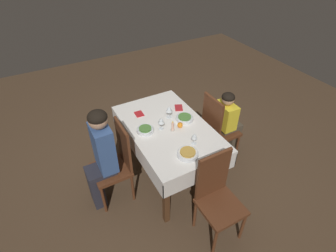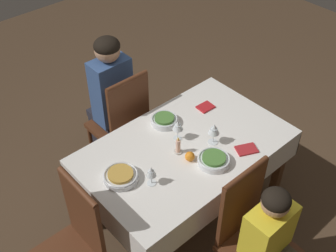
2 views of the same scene
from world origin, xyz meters
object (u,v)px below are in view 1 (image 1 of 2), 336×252
wine_glass_south (161,121)px  napkin_spare_side (179,108)px  chair_south (116,161)px  bowl_north (185,118)px  bowl_east (188,153)px  orange_fruit (180,125)px  dining_table (168,133)px  candle_centerpiece (173,127)px  napkin_red_folded (139,114)px  chair_north (217,127)px  bowl_south (145,130)px  wine_glass_east (194,136)px  chair_east (217,195)px  person_adult_denim (100,155)px  wine_glass_north (169,109)px  person_child_yellow (228,122)px

wine_glass_south → napkin_spare_side: size_ratio=0.95×
chair_south → bowl_north: 0.95m
bowl_east → orange_fruit: 0.47m
dining_table → napkin_spare_side: napkin_spare_side is taller
candle_centerpiece → napkin_spare_side: bearing=140.8°
napkin_red_folded → chair_north: bearing=61.2°
bowl_south → wine_glass_east: size_ratio=1.34×
chair_east → candle_centerpiece: (-0.87, -0.01, 0.25)m
chair_north → wine_glass_south: chair_north is taller
person_adult_denim → candle_centerpiece: bearing=87.3°
bowl_north → wine_glass_east: bearing=-18.0°
chair_east → dining_table: bearing=91.8°
chair_south → wine_glass_north: chair_south is taller
bowl_south → napkin_red_folded: bearing=168.0°
candle_centerpiece → chair_north: bearing=89.8°
wine_glass_south → chair_east: bearing=7.0°
person_child_yellow → wine_glass_east: 0.85m
chair_east → wine_glass_north: (-1.11, 0.07, 0.32)m
chair_south → chair_north: size_ratio=1.00×
napkin_spare_side → orange_fruit: bearing=-28.4°
wine_glass_east → napkin_red_folded: 0.85m
wine_glass_east → bowl_south: bearing=-139.3°
bowl_north → wine_glass_south: bearing=-86.9°
bowl_east → chair_south: bearing=-126.6°
bowl_east → napkin_red_folded: bowl_east is taller
dining_table → chair_east: 0.96m
dining_table → bowl_north: (-0.02, 0.24, 0.12)m
bowl_east → chair_north: bearing=120.3°
wine_glass_south → wine_glass_north: bearing=129.0°
bowl_north → napkin_red_folded: (-0.37, -0.44, -0.02)m
bowl_north → candle_centerpiece: 0.25m
chair_south → napkin_red_folded: 0.68m
chair_east → candle_centerpiece: bearing=91.0°
bowl_north → bowl_south: bearing=-92.5°
chair_north → bowl_north: 0.51m
dining_table → bowl_north: bowl_north is taller
bowl_east → orange_fruit: orange_fruit is taller
chair_north → person_child_yellow: size_ratio=0.99×
wine_glass_north → bowl_north: bearing=45.3°
dining_table → napkin_spare_side: bearing=131.8°
bowl_south → napkin_red_folded: 0.36m
dining_table → wine_glass_east: size_ratio=9.86×
napkin_spare_side → dining_table: bearing=-48.2°
chair_north → person_child_yellow: 0.17m
person_adult_denim → wine_glass_south: 0.76m
dining_table → bowl_south: (-0.05, -0.27, 0.12)m
chair_north → chair_south: bearing=88.2°
person_adult_denim → bowl_south: (-0.09, 0.56, 0.06)m
chair_north → person_adult_denim: bearing=88.4°
dining_table → wine_glass_east: (0.39, 0.11, 0.19)m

